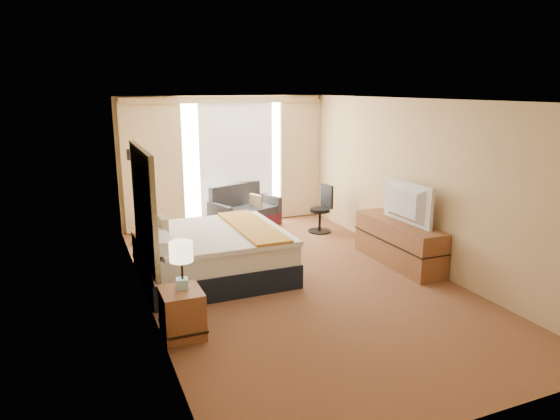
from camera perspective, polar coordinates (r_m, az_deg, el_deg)
name	(u,v)px	position (r m, az deg, el deg)	size (l,w,h in m)	color
floor	(294,280)	(7.43, 1.61, -7.97)	(4.20, 7.00, 0.02)	#521C17
ceiling	(295,100)	(6.90, 1.76, 12.50)	(4.20, 7.00, 0.02)	silver
wall_back	(224,161)	(10.29, -6.43, 5.61)	(4.20, 0.02, 2.60)	#D4B581
wall_front	(479,279)	(4.25, 21.75, -7.35)	(4.20, 0.02, 2.60)	#D4B581
wall_left	(142,207)	(6.49, -15.45, 0.32)	(0.02, 7.00, 2.60)	#D4B581
wall_right	(416,183)	(8.13, 15.31, 3.01)	(0.02, 7.00, 2.60)	#D4B581
headboard	(144,205)	(6.69, -15.33, 0.56)	(0.06, 1.85, 1.50)	black
nightstand_left	(182,313)	(5.87, -11.13, -11.48)	(0.45, 0.52, 0.55)	brown
nightstand_right	(149,249)	(8.18, -14.76, -4.32)	(0.45, 0.52, 0.55)	brown
media_dresser	(398,243)	(8.20, 13.39, -3.64)	(0.50, 1.80, 0.70)	brown
window	(236,159)	(10.33, -5.05, 5.79)	(2.30, 0.02, 2.30)	white
curtains	(225,156)	(10.17, -6.28, 6.13)	(4.12, 0.19, 2.56)	beige
bed	(213,253)	(7.49, -7.68, -4.92)	(2.07, 1.89, 1.00)	black
loveseat	(244,213)	(10.13, -4.13, -0.35)	(1.53, 1.15, 0.85)	#521720
floor_lamp	(133,178)	(9.14, -16.43, 3.53)	(0.22, 0.22, 1.71)	black
desk_chair	(322,211)	(9.76, 4.81, -0.13)	(0.45, 0.45, 0.92)	black
lamp_left	(181,253)	(5.66, -11.23, -4.80)	(0.26, 0.26, 0.55)	black
lamp_right	(145,203)	(8.01, -15.19, 0.77)	(0.29, 0.29, 0.60)	black
tissue_box	(182,284)	(5.79, -11.12, -8.26)	(0.13, 0.13, 0.12)	#9AD3EF
telephone	(147,231)	(8.04, -14.97, -2.32)	(0.19, 0.15, 0.07)	black
television	(402,203)	(7.93, 13.75, 0.78)	(1.12, 0.15, 0.65)	black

